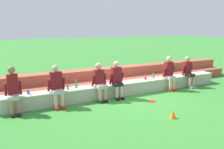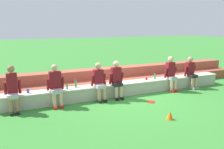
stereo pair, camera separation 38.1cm
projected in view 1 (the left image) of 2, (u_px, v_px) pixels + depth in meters
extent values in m
plane|color=#388433|center=(127.00, 96.00, 8.50)|extent=(80.00, 80.00, 0.00)
cube|color=#B7AF9E|center=(124.00, 88.00, 8.67)|extent=(8.74, 0.50, 0.46)
cube|color=beige|center=(124.00, 83.00, 8.63)|extent=(8.78, 0.54, 0.04)
cube|color=#A24B37|center=(113.00, 84.00, 9.45)|extent=(12.25, 0.57, 0.39)
cube|color=#A8513D|center=(107.00, 77.00, 9.91)|extent=(12.25, 0.57, 0.78)
cylinder|color=#996B4C|center=(12.00, 109.00, 6.56)|extent=(0.11, 0.11, 0.46)
cylinder|color=#996B4C|center=(18.00, 108.00, 6.63)|extent=(0.11, 0.11, 0.46)
cube|color=black|center=(13.00, 115.00, 6.56)|extent=(0.10, 0.22, 0.08)
cube|color=black|center=(19.00, 114.00, 6.63)|extent=(0.10, 0.22, 0.08)
cube|color=#B2B2B7|center=(14.00, 97.00, 6.65)|extent=(0.27, 0.33, 0.12)
cube|color=maroon|center=(13.00, 84.00, 6.73)|extent=(0.30, 0.20, 0.60)
sphere|color=#996B4C|center=(11.00, 70.00, 6.65)|extent=(0.21, 0.21, 0.21)
cylinder|color=maroon|center=(6.00, 90.00, 6.66)|extent=(0.08, 0.22, 0.42)
cylinder|color=maroon|center=(20.00, 88.00, 6.83)|extent=(0.08, 0.15, 0.43)
cylinder|color=#DBAD89|center=(56.00, 102.00, 7.11)|extent=(0.11, 0.11, 0.46)
cylinder|color=#DBAD89|center=(62.00, 101.00, 7.20)|extent=(0.11, 0.11, 0.46)
cube|color=red|center=(57.00, 108.00, 7.12)|extent=(0.10, 0.22, 0.08)
cube|color=red|center=(63.00, 107.00, 7.21)|extent=(0.10, 0.22, 0.08)
cube|color=#B2B2B7|center=(58.00, 92.00, 7.21)|extent=(0.33, 0.32, 0.12)
cube|color=maroon|center=(56.00, 80.00, 7.29)|extent=(0.37, 0.20, 0.55)
sphere|color=#DBAD89|center=(55.00, 68.00, 7.21)|extent=(0.21, 0.21, 0.21)
cylinder|color=maroon|center=(49.00, 85.00, 7.20)|extent=(0.08, 0.23, 0.42)
cylinder|color=maroon|center=(64.00, 84.00, 7.40)|extent=(0.08, 0.20, 0.43)
cylinder|color=tan|center=(100.00, 96.00, 7.75)|extent=(0.11, 0.11, 0.46)
cylinder|color=tan|center=(105.00, 95.00, 7.83)|extent=(0.11, 0.11, 0.46)
cube|color=black|center=(101.00, 102.00, 7.75)|extent=(0.10, 0.22, 0.08)
cube|color=black|center=(106.00, 101.00, 7.83)|extent=(0.10, 0.22, 0.08)
cube|color=#B2B2B7|center=(101.00, 86.00, 7.85)|extent=(0.30, 0.33, 0.12)
cube|color=maroon|center=(99.00, 77.00, 7.95)|extent=(0.33, 0.20, 0.49)
sphere|color=tan|center=(99.00, 66.00, 7.88)|extent=(0.22, 0.22, 0.22)
cylinder|color=maroon|center=(93.00, 81.00, 7.87)|extent=(0.08, 0.21, 0.42)
cylinder|color=maroon|center=(105.00, 79.00, 8.05)|extent=(0.08, 0.14, 0.43)
cylinder|color=beige|center=(117.00, 93.00, 8.05)|extent=(0.11, 0.11, 0.46)
cylinder|color=beige|center=(122.00, 93.00, 8.13)|extent=(0.11, 0.11, 0.46)
cube|color=black|center=(117.00, 99.00, 8.05)|extent=(0.10, 0.22, 0.08)
cube|color=black|center=(122.00, 98.00, 8.14)|extent=(0.10, 0.22, 0.08)
cube|color=black|center=(118.00, 84.00, 8.14)|extent=(0.31, 0.31, 0.12)
cube|color=maroon|center=(116.00, 75.00, 8.16)|extent=(0.34, 0.20, 0.54)
sphere|color=beige|center=(116.00, 64.00, 8.08)|extent=(0.20, 0.20, 0.20)
cylinder|color=maroon|center=(111.00, 79.00, 8.07)|extent=(0.08, 0.20, 0.43)
cylinder|color=maroon|center=(122.00, 78.00, 8.27)|extent=(0.08, 0.21, 0.42)
cylinder|color=beige|center=(170.00, 85.00, 9.10)|extent=(0.11, 0.11, 0.46)
cylinder|color=beige|center=(174.00, 85.00, 9.18)|extent=(0.11, 0.11, 0.46)
cube|color=red|center=(171.00, 90.00, 9.11)|extent=(0.10, 0.22, 0.08)
cube|color=red|center=(174.00, 90.00, 9.18)|extent=(0.10, 0.22, 0.08)
cube|color=#B2B2B7|center=(170.00, 78.00, 9.18)|extent=(0.29, 0.30, 0.12)
cube|color=maroon|center=(169.00, 69.00, 9.23)|extent=(0.32, 0.20, 0.56)
sphere|color=beige|center=(169.00, 59.00, 9.15)|extent=(0.22, 0.22, 0.22)
cylinder|color=maroon|center=(165.00, 72.00, 9.15)|extent=(0.08, 0.18, 0.43)
cylinder|color=maroon|center=(173.00, 71.00, 9.33)|extent=(0.08, 0.21, 0.42)
cylinder|color=tan|center=(190.00, 83.00, 9.53)|extent=(0.11, 0.11, 0.46)
cylinder|color=tan|center=(193.00, 82.00, 9.61)|extent=(0.11, 0.11, 0.46)
cube|color=#99999E|center=(190.00, 87.00, 9.53)|extent=(0.10, 0.22, 0.08)
cube|color=#99999E|center=(194.00, 87.00, 9.61)|extent=(0.10, 0.22, 0.08)
cube|color=black|center=(190.00, 75.00, 9.62)|extent=(0.29, 0.32, 0.12)
cube|color=maroon|center=(187.00, 67.00, 9.72)|extent=(0.33, 0.20, 0.49)
sphere|color=tan|center=(188.00, 59.00, 9.64)|extent=(0.21, 0.21, 0.21)
cylinder|color=maroon|center=(183.00, 70.00, 9.63)|extent=(0.08, 0.15, 0.43)
cylinder|color=maroon|center=(191.00, 70.00, 9.82)|extent=(0.08, 0.18, 0.43)
cylinder|color=green|center=(68.00, 87.00, 7.62)|extent=(0.06, 0.06, 0.19)
cylinder|color=red|center=(68.00, 84.00, 7.60)|extent=(0.04, 0.04, 0.02)
cylinder|color=green|center=(76.00, 84.00, 7.85)|extent=(0.07, 0.07, 0.26)
cylinder|color=blue|center=(76.00, 80.00, 7.82)|extent=(0.04, 0.04, 0.02)
cylinder|color=silver|center=(172.00, 74.00, 9.55)|extent=(0.06, 0.06, 0.21)
cylinder|color=blue|center=(172.00, 72.00, 9.52)|extent=(0.04, 0.04, 0.02)
cylinder|color=green|center=(154.00, 76.00, 9.19)|extent=(0.07, 0.07, 0.22)
cylinder|color=blue|center=(154.00, 73.00, 9.16)|extent=(0.04, 0.04, 0.02)
cylinder|color=blue|center=(28.00, 92.00, 7.14)|extent=(0.08, 0.08, 0.13)
cylinder|color=red|center=(145.00, 78.00, 9.05)|extent=(0.08, 0.08, 0.10)
cylinder|color=red|center=(105.00, 83.00, 8.27)|extent=(0.09, 0.09, 0.12)
cylinder|color=red|center=(152.00, 101.00, 7.90)|extent=(0.27, 0.27, 0.02)
cone|color=orange|center=(173.00, 114.00, 6.45)|extent=(0.20, 0.20, 0.23)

